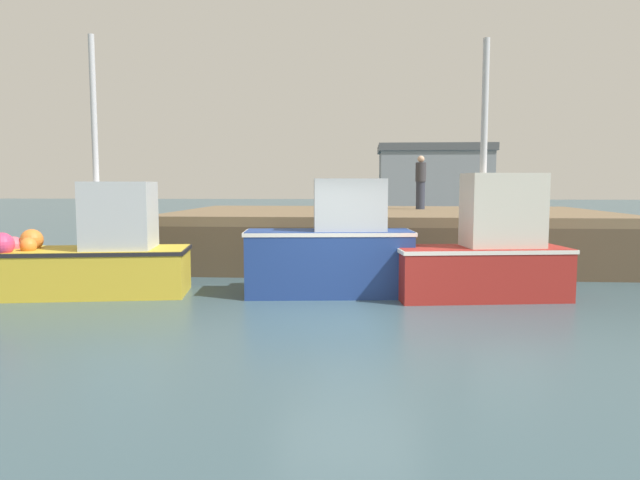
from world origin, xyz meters
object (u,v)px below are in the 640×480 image
object	(u,v)px
fishing_boat_near_right	(333,249)
rowboat	(487,280)
fishing_boat_near_left	(102,252)
dockworker	(421,182)
fishing_boat_mid	(487,252)

from	to	relation	value
fishing_boat_near_right	rowboat	distance (m)	3.63
fishing_boat_near_left	dockworker	size ratio (longest dim) A/B	3.12
fishing_boat_near_left	fishing_boat_mid	xyz separation A→B (m)	(7.97, 0.19, 0.06)
fishing_boat_near_left	fishing_boat_near_right	xyz separation A→B (m)	(4.83, 0.32, 0.07)
fishing_boat_near_right	fishing_boat_mid	distance (m)	3.14
fishing_boat_mid	rowboat	world-z (taller)	fishing_boat_mid
fishing_boat_near_left	fishing_boat_mid	distance (m)	7.98
fishing_boat_mid	dockworker	xyz separation A→B (m)	(-0.68, 7.02, 1.43)
rowboat	dockworker	bearing A→B (deg)	99.08
fishing_boat_near_left	rowboat	world-z (taller)	fishing_boat_near_left
fishing_boat_near_right	rowboat	world-z (taller)	fishing_boat_near_right
fishing_boat_near_left	rowboat	bearing A→B (deg)	9.14
rowboat	dockworker	xyz separation A→B (m)	(-0.94, 5.90, 2.19)
fishing_boat_near_right	dockworker	bearing A→B (deg)	70.42
dockworker	rowboat	bearing A→B (deg)	-80.92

